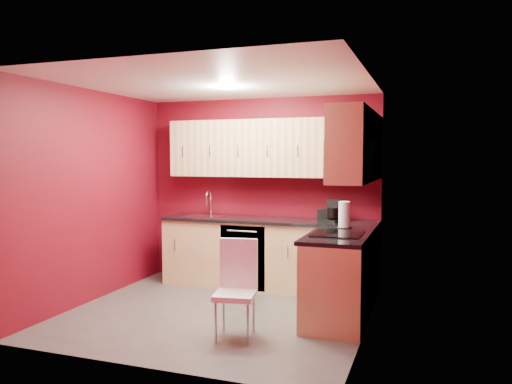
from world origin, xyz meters
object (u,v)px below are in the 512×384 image
Objects in this scene: microwave at (350,162)px; sink at (205,214)px; napkin_holder at (323,215)px; dining_chair at (235,289)px; coffee_maker at (332,211)px; paper_towel at (344,215)px.

sink is at bearing 154.40° from microwave.
napkin_holder is 0.16× the size of dining_chair.
sink is 0.57× the size of dining_chair.
sink reaches higher than coffee_maker.
paper_towel is at bearing -50.67° from coffee_maker.
microwave is 1.46× the size of sink.
napkin_holder is at bearing 172.16° from coffee_maker.
microwave is 5.14× the size of napkin_holder.
coffee_maker is at bearing 62.64° from dining_chair.
dining_chair is (1.16, -1.82, -0.48)m from sink.
coffee_maker is (-0.36, 1.00, -0.61)m from microwave.
napkin_holder is (-0.12, 0.05, -0.06)m from coffee_maker.
microwave reaches higher than napkin_holder.
sink is 3.52× the size of napkin_holder.
sink is 2.21m from dining_chair.
paper_towel is at bearing 104.91° from microwave.
microwave reaches higher than coffee_maker.
dining_chair is (-0.94, -0.81, -1.20)m from microwave.
sink is at bearing 112.80° from dining_chair.
coffee_maker is 0.58m from paper_towel.
microwave is at bearing -65.24° from napkin_holder.
napkin_holder reaches higher than dining_chair.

